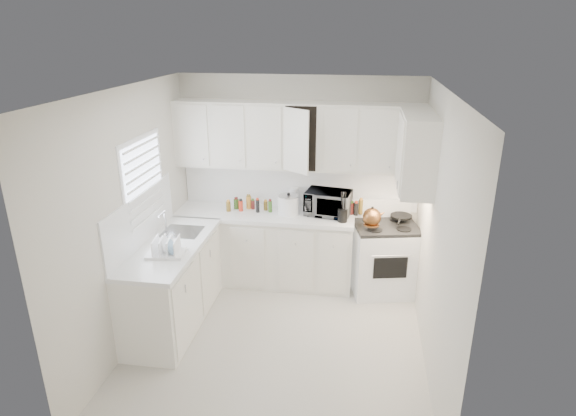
% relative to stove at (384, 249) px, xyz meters
% --- Properties ---
extents(floor, '(3.20, 3.20, 0.00)m').
position_rel_stove_xyz_m(floor, '(-1.11, -1.25, -0.57)').
color(floor, beige).
rests_on(floor, ground).
extents(ceiling, '(3.20, 3.20, 0.00)m').
position_rel_stove_xyz_m(ceiling, '(-1.11, -1.25, 2.03)').
color(ceiling, white).
rests_on(ceiling, ground).
extents(wall_back, '(3.00, 0.00, 3.00)m').
position_rel_stove_xyz_m(wall_back, '(-1.11, 0.35, 0.73)').
color(wall_back, beige).
rests_on(wall_back, ground).
extents(wall_front, '(3.00, 0.00, 3.00)m').
position_rel_stove_xyz_m(wall_front, '(-1.11, -2.85, 0.73)').
color(wall_front, beige).
rests_on(wall_front, ground).
extents(wall_left, '(0.00, 3.20, 3.20)m').
position_rel_stove_xyz_m(wall_left, '(-2.61, -1.25, 0.73)').
color(wall_left, beige).
rests_on(wall_left, ground).
extents(wall_right, '(0.00, 3.20, 3.20)m').
position_rel_stove_xyz_m(wall_right, '(0.39, -1.25, 0.73)').
color(wall_right, beige).
rests_on(wall_right, ground).
extents(window_blinds, '(0.06, 0.96, 1.06)m').
position_rel_stove_xyz_m(window_blinds, '(-2.59, -0.90, 0.98)').
color(window_blinds, white).
rests_on(window_blinds, wall_left).
extents(lower_cabinets_back, '(2.22, 0.60, 0.90)m').
position_rel_stove_xyz_m(lower_cabinets_back, '(-1.50, 0.05, -0.12)').
color(lower_cabinets_back, beige).
rests_on(lower_cabinets_back, floor).
extents(lower_cabinets_left, '(0.60, 1.60, 0.90)m').
position_rel_stove_xyz_m(lower_cabinets_left, '(-2.31, -1.05, -0.12)').
color(lower_cabinets_left, beige).
rests_on(lower_cabinets_left, floor).
extents(countertop_back, '(2.24, 0.64, 0.05)m').
position_rel_stove_xyz_m(countertop_back, '(-1.50, 0.04, 0.35)').
color(countertop_back, silver).
rests_on(countertop_back, lower_cabinets_back).
extents(countertop_left, '(0.64, 1.62, 0.05)m').
position_rel_stove_xyz_m(countertop_left, '(-2.30, -1.05, 0.35)').
color(countertop_left, silver).
rests_on(countertop_left, lower_cabinets_left).
extents(backsplash_back, '(2.98, 0.02, 0.55)m').
position_rel_stove_xyz_m(backsplash_back, '(-1.11, 0.34, 0.65)').
color(backsplash_back, silver).
rests_on(backsplash_back, wall_back).
extents(backsplash_left, '(0.02, 1.60, 0.55)m').
position_rel_stove_xyz_m(backsplash_left, '(-2.60, -1.05, 0.65)').
color(backsplash_left, silver).
rests_on(backsplash_left, wall_left).
extents(upper_cabinets_back, '(3.00, 0.33, 0.80)m').
position_rel_stove_xyz_m(upper_cabinets_back, '(-1.11, 0.18, 0.93)').
color(upper_cabinets_back, beige).
rests_on(upper_cabinets_back, wall_back).
extents(upper_cabinets_right, '(0.33, 0.90, 0.80)m').
position_rel_stove_xyz_m(upper_cabinets_right, '(0.23, -0.43, 0.93)').
color(upper_cabinets_right, beige).
rests_on(upper_cabinets_right, wall_right).
extents(sink, '(0.42, 0.38, 0.30)m').
position_rel_stove_xyz_m(sink, '(-2.30, -0.70, 0.50)').
color(sink, gray).
rests_on(sink, countertop_left).
extents(stove, '(0.85, 0.75, 1.14)m').
position_rel_stove_xyz_m(stove, '(0.00, 0.00, 0.00)').
color(stove, white).
rests_on(stove, floor).
extents(tea_kettle, '(0.28, 0.24, 0.25)m').
position_rel_stove_xyz_m(tea_kettle, '(-0.18, -0.16, 0.49)').
color(tea_kettle, brown).
rests_on(tea_kettle, stove).
extents(frying_pan, '(0.34, 0.48, 0.04)m').
position_rel_stove_xyz_m(frying_pan, '(0.18, 0.16, 0.39)').
color(frying_pan, black).
rests_on(frying_pan, stove).
extents(microwave, '(0.58, 0.38, 0.37)m').
position_rel_stove_xyz_m(microwave, '(-0.71, 0.10, 0.56)').
color(microwave, gray).
rests_on(microwave, countertop_back).
extents(rice_cooker, '(0.29, 0.29, 0.27)m').
position_rel_stove_xyz_m(rice_cooker, '(-1.20, 0.06, 0.51)').
color(rice_cooker, white).
rests_on(rice_cooker, countertop_back).
extents(paper_towel, '(0.12, 0.12, 0.27)m').
position_rel_stove_xyz_m(paper_towel, '(-1.16, 0.27, 0.51)').
color(paper_towel, white).
rests_on(paper_towel, countertop_back).
extents(utensil_crock, '(0.15, 0.15, 0.38)m').
position_rel_stove_xyz_m(utensil_crock, '(-0.52, -0.11, 0.57)').
color(utensil_crock, black).
rests_on(utensil_crock, countertop_back).
extents(dish_rack, '(0.40, 0.32, 0.20)m').
position_rel_stove_xyz_m(dish_rack, '(-2.25, -1.29, 0.48)').
color(dish_rack, white).
rests_on(dish_rack, countertop_left).
extents(spice_left_0, '(0.06, 0.06, 0.13)m').
position_rel_stove_xyz_m(spice_left_0, '(-1.96, 0.17, 0.44)').
color(spice_left_0, brown).
rests_on(spice_left_0, countertop_back).
extents(spice_left_1, '(0.06, 0.06, 0.13)m').
position_rel_stove_xyz_m(spice_left_1, '(-1.88, 0.08, 0.44)').
color(spice_left_1, '#3B6822').
rests_on(spice_left_1, countertop_back).
extents(spice_left_2, '(0.06, 0.06, 0.13)m').
position_rel_stove_xyz_m(spice_left_2, '(-1.81, 0.17, 0.44)').
color(spice_left_2, red).
rests_on(spice_left_2, countertop_back).
extents(spice_left_3, '(0.06, 0.06, 0.13)m').
position_rel_stove_xyz_m(spice_left_3, '(-1.73, 0.08, 0.44)').
color(spice_left_3, gold).
rests_on(spice_left_3, countertop_back).
extents(spice_left_4, '(0.06, 0.06, 0.13)m').
position_rel_stove_xyz_m(spice_left_4, '(-1.66, 0.17, 0.44)').
color(spice_left_4, maroon).
rests_on(spice_left_4, countertop_back).
extents(spice_left_5, '(0.06, 0.06, 0.13)m').
position_rel_stove_xyz_m(spice_left_5, '(-1.58, 0.08, 0.44)').
color(spice_left_5, black).
rests_on(spice_left_5, countertop_back).
extents(spice_left_6, '(0.06, 0.06, 0.13)m').
position_rel_stove_xyz_m(spice_left_6, '(-1.51, 0.17, 0.44)').
color(spice_left_6, brown).
rests_on(spice_left_6, countertop_back).
extents(spice_left_7, '(0.06, 0.06, 0.13)m').
position_rel_stove_xyz_m(spice_left_7, '(-1.43, 0.08, 0.44)').
color(spice_left_7, '#3B6822').
rests_on(spice_left_7, countertop_back).
extents(sauce_right_0, '(0.06, 0.06, 0.19)m').
position_rel_stove_xyz_m(sauce_right_0, '(-0.53, 0.21, 0.47)').
color(sauce_right_0, red).
rests_on(sauce_right_0, countertop_back).
extents(sauce_right_1, '(0.06, 0.06, 0.19)m').
position_rel_stove_xyz_m(sauce_right_1, '(-0.47, 0.15, 0.47)').
color(sauce_right_1, gold).
rests_on(sauce_right_1, countertop_back).
extents(sauce_right_2, '(0.06, 0.06, 0.19)m').
position_rel_stove_xyz_m(sauce_right_2, '(-0.42, 0.21, 0.47)').
color(sauce_right_2, maroon).
rests_on(sauce_right_2, countertop_back).
extents(sauce_right_3, '(0.06, 0.06, 0.19)m').
position_rel_stove_xyz_m(sauce_right_3, '(-0.36, 0.15, 0.47)').
color(sauce_right_3, black).
rests_on(sauce_right_3, countertop_back).
extents(sauce_right_4, '(0.06, 0.06, 0.19)m').
position_rel_stove_xyz_m(sauce_right_4, '(-0.31, 0.21, 0.47)').
color(sauce_right_4, brown).
rests_on(sauce_right_4, countertop_back).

